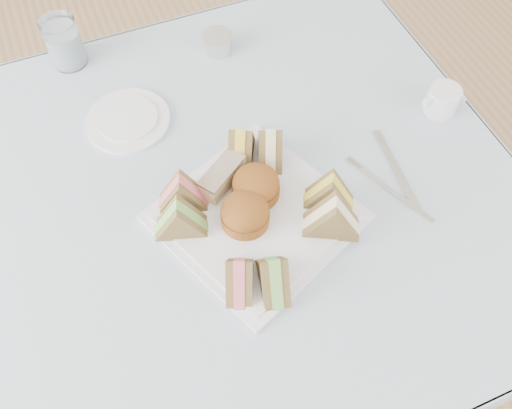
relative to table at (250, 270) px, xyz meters
name	(u,v)px	position (x,y,z in m)	size (l,w,h in m)	color
floor	(251,321)	(0.00, 0.00, -0.37)	(4.00, 4.00, 0.00)	#9E7751
table	(250,270)	(0.00, 0.00, 0.00)	(0.90, 0.90, 0.74)	brown
tablecloth	(248,186)	(0.00, 0.00, 0.37)	(1.02, 1.02, 0.01)	silver
serving_plate	(256,217)	(-0.01, -0.08, 0.38)	(0.31, 0.31, 0.01)	white
sandwich_fl_a	(239,273)	(-0.09, -0.19, 0.43)	(0.09, 0.04, 0.08)	olive
sandwich_fl_b	(273,272)	(-0.04, -0.21, 0.43)	(0.10, 0.04, 0.08)	olive
sandwich_fr_a	(330,190)	(0.12, -0.10, 0.43)	(0.09, 0.04, 0.08)	olive
sandwich_fr_b	(333,215)	(0.10, -0.15, 0.43)	(0.10, 0.05, 0.09)	olive
sandwich_bl_a	(179,217)	(-0.15, -0.05, 0.43)	(0.10, 0.04, 0.08)	olive
sandwich_bl_b	(182,191)	(-0.13, 0.00, 0.43)	(0.09, 0.04, 0.08)	olive
sandwich_br_a	(270,144)	(0.06, 0.04, 0.43)	(0.09, 0.04, 0.08)	olive
sandwich_br_b	(241,144)	(0.01, 0.06, 0.43)	(0.09, 0.04, 0.08)	olive
scone_left	(245,213)	(-0.04, -0.08, 0.42)	(0.09, 0.09, 0.06)	brown
scone_right	(256,185)	(0.00, -0.03, 0.42)	(0.09, 0.09, 0.06)	brown
pastry_slice	(222,177)	(-0.05, 0.01, 0.41)	(0.10, 0.04, 0.05)	beige
side_plate	(128,120)	(-0.17, 0.24, 0.38)	(0.17, 0.17, 0.01)	white
water_glass	(64,42)	(-0.24, 0.46, 0.43)	(0.08, 0.08, 0.11)	white
tea_strainer	(218,44)	(0.08, 0.37, 0.40)	(0.07, 0.07, 0.04)	silver
knife	(396,169)	(0.28, -0.08, 0.38)	(0.02, 0.20, 0.00)	silver
fork	(396,194)	(0.25, -0.13, 0.38)	(0.01, 0.17, 0.00)	silver
creamer_jug	(442,100)	(0.44, 0.02, 0.41)	(0.07, 0.07, 0.06)	white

